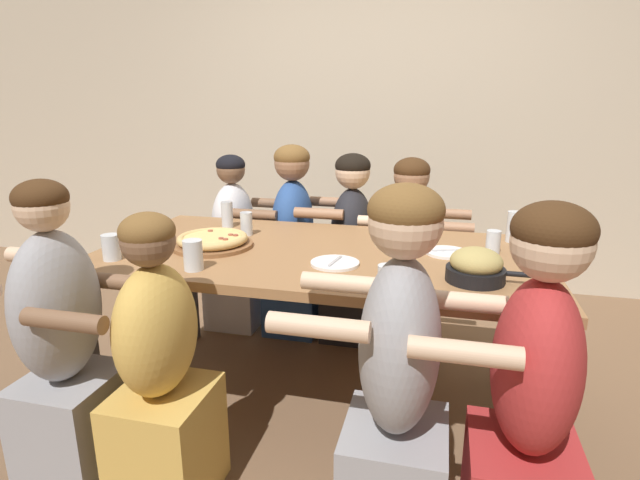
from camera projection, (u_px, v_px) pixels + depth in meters
ground_plane at (320, 399)px, 2.44m from camera, size 18.00×18.00×0.00m
restaurant_back_panel at (379, 75)px, 3.74m from camera, size 10.00×0.06×3.20m
dining_table at (320, 267)px, 2.26m from camera, size 1.96×1.02×0.76m
pizza_board_main at (213, 241)px, 2.29m from camera, size 0.37×0.37×0.06m
skillet_bowl at (476, 267)px, 1.85m from camera, size 0.31×0.22×0.13m
empty_plate_a at (447, 252)px, 2.20m from camera, size 0.19×0.19×0.02m
empty_plate_b at (335, 263)px, 2.05m from camera, size 0.20×0.20×0.02m
cocktail_glass_blue at (387, 280)px, 1.75m from camera, size 0.07×0.07×0.12m
drinking_glass_a at (246, 225)px, 2.49m from camera, size 0.06×0.06×0.12m
drinking_glass_b at (514, 228)px, 2.37m from camera, size 0.07×0.07×0.15m
drinking_glass_c at (193, 257)px, 1.97m from camera, size 0.08×0.08×0.12m
drinking_glass_d at (227, 216)px, 2.65m from camera, size 0.06×0.06×0.14m
drinking_glass_e at (493, 243)px, 2.19m from camera, size 0.06×0.06×0.10m
drinking_glass_f at (111, 247)px, 2.10m from camera, size 0.07×0.07×0.11m
drinking_glass_g at (145, 253)px, 2.05m from camera, size 0.06×0.06×0.11m
diner_near_midright at (396, 390)px, 1.52m from camera, size 0.51×0.40×1.19m
diner_far_midright at (408, 261)px, 2.91m from camera, size 0.51×0.40×1.11m
diner_near_right at (529, 412)px, 1.43m from camera, size 0.51×0.40×1.16m
diner_near_left at (63, 354)px, 1.80m from camera, size 0.51×0.40×1.16m
diner_far_left at (235, 251)px, 3.16m from camera, size 0.51×0.40×1.10m
diner_far_center at (352, 255)px, 2.98m from camera, size 0.51×0.40×1.13m
diner_near_midleft at (160, 378)px, 1.73m from camera, size 0.51×0.40×1.07m
diner_far_midleft at (294, 247)px, 3.06m from camera, size 0.51×0.40×1.17m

